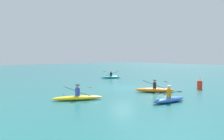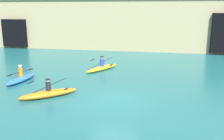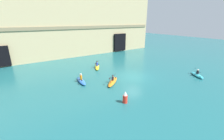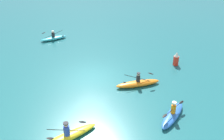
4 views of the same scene
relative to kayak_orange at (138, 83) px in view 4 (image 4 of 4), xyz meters
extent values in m
plane|color=#1E6066|center=(3.77, 0.28, -0.23)|extent=(120.00, 120.00, 0.00)
ellipsoid|color=orange|center=(0.00, 0.00, -0.03)|extent=(2.99, 2.72, 0.39)
cylinder|color=#232328|center=(0.00, 0.00, 0.40)|extent=(0.29, 0.29, 0.48)
sphere|color=beige|center=(0.00, 0.00, 0.75)|extent=(0.21, 0.21, 0.21)
cylinder|color=#232328|center=(0.00, 0.00, 0.83)|extent=(0.26, 0.26, 0.06)
cylinder|color=black|center=(0.00, 0.00, 0.43)|extent=(1.76, 1.17, 0.76)
ellipsoid|color=black|center=(-0.77, -0.50, 0.75)|extent=(0.46, 0.39, 0.19)
ellipsoid|color=black|center=(0.77, 0.50, 0.10)|extent=(0.46, 0.39, 0.19)
ellipsoid|color=#33B2C6|center=(11.43, -4.75, -0.05)|extent=(2.15, 2.77, 0.35)
cylinder|color=#232328|center=(11.43, -4.75, 0.35)|extent=(0.34, 0.34, 0.45)
sphere|color=tan|center=(11.43, -4.75, 0.68)|extent=(0.20, 0.20, 0.20)
cylinder|color=silver|center=(11.43, -4.75, 0.75)|extent=(0.25, 0.25, 0.06)
cylinder|color=black|center=(11.43, -4.75, 0.37)|extent=(1.43, 1.62, 0.73)
ellipsoid|color=black|center=(10.81, -5.46, 0.06)|extent=(0.42, 0.44, 0.19)
ellipsoid|color=black|center=(12.06, -4.04, 0.69)|extent=(0.42, 0.44, 0.19)
ellipsoid|color=blue|center=(-3.22, 2.52, -0.05)|extent=(1.03, 3.05, 0.36)
cylinder|color=orange|center=(-3.22, 2.52, 0.42)|extent=(0.30, 0.30, 0.57)
sphere|color=beige|center=(-3.22, 2.52, 0.81)|extent=(0.22, 0.22, 0.22)
cylinder|color=silver|center=(-3.22, 2.52, 0.90)|extent=(0.27, 0.27, 0.06)
cylinder|color=black|center=(-3.22, 2.52, 0.44)|extent=(0.67, 2.05, 0.08)
ellipsoid|color=black|center=(-2.94, 3.43, 0.46)|extent=(0.30, 0.47, 0.06)
ellipsoid|color=black|center=(-3.50, 1.62, 0.43)|extent=(0.30, 0.47, 0.06)
ellipsoid|color=yellow|center=(1.50, 6.88, -0.07)|extent=(2.28, 3.48, 0.32)
cylinder|color=#2D47B7|center=(1.50, 6.88, 0.38)|extent=(0.34, 0.34, 0.57)
sphere|color=beige|center=(1.50, 6.88, 0.78)|extent=(0.24, 0.24, 0.24)
cylinder|color=#232328|center=(1.50, 6.88, 0.88)|extent=(0.29, 0.29, 0.06)
cylinder|color=black|center=(1.50, 6.88, 0.41)|extent=(1.45, 1.47, 0.74)
ellipsoid|color=black|center=(2.12, 7.52, 0.09)|extent=(0.43, 0.43, 0.19)
ellipsoid|color=black|center=(0.87, 6.24, 0.72)|extent=(0.43, 0.43, 0.19)
cylinder|color=red|center=(-1.70, -4.63, 0.17)|extent=(0.47, 0.47, 0.81)
cone|color=white|center=(-1.70, -4.63, 0.78)|extent=(0.40, 0.40, 0.41)
camera|label=1|loc=(-11.88, 15.10, 2.98)|focal=35.00mm
camera|label=2|loc=(6.17, -12.51, 4.70)|focal=40.00mm
camera|label=3|loc=(-9.95, -14.58, 7.42)|focal=24.00mm
camera|label=4|loc=(-5.21, 15.01, 9.63)|focal=40.00mm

